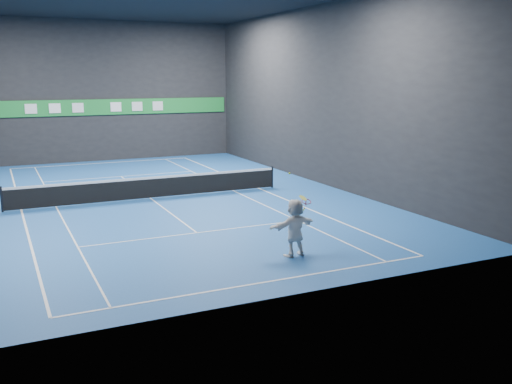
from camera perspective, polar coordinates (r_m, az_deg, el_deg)
name	(u,v)px	position (r m, az deg, el deg)	size (l,w,h in m)	color
ground	(151,198)	(26.45, -10.48, -0.64)	(26.00, 26.00, 0.00)	#1C509B
wall_back	(96,92)	(38.61, -15.71, 9.65)	(18.00, 0.10, 9.00)	black
wall_front	(285,119)	(13.69, 2.89, 7.35)	(18.00, 0.10, 9.00)	black
wall_right	(322,96)	(29.43, 6.62, 9.53)	(0.10, 26.00, 9.00)	black
baseline_near	(264,282)	(15.64, 0.80, -9.02)	(10.98, 0.08, 0.01)	white
baseline_far	(103,163)	(37.91, -15.06, 2.82)	(10.98, 0.08, 0.01)	white
sideline_doubles_left	(21,210)	(25.68, -22.41, -1.69)	(0.08, 23.78, 0.01)	white
sideline_doubles_right	(259,189)	(28.28, 0.33, 0.35)	(0.08, 23.78, 0.01)	white
sideline_singles_left	(56,207)	(25.76, -19.36, -1.43)	(0.06, 23.78, 0.01)	white
sideline_singles_right	(234,191)	(27.73, -2.25, 0.11)	(0.06, 23.78, 0.01)	white
service_line_near	(197,233)	(20.48, -5.92, -4.08)	(8.23, 0.06, 0.01)	white
service_line_far	(121,176)	(32.58, -13.35, 1.53)	(8.23, 0.06, 0.01)	white
center_service_line	(151,198)	(26.45, -10.48, -0.64)	(0.06, 12.80, 0.01)	white
player	(295,228)	(17.64, 3.91, -3.57)	(1.68, 0.53, 1.81)	white
tennis_ball	(290,173)	(17.15, 3.37, 1.88)	(0.06, 0.06, 0.06)	#C1D924
tennis_net	(150,187)	(26.34, -10.53, 0.50)	(12.50, 0.10, 1.07)	black
sponsor_banner	(97,107)	(38.59, -15.61, 8.17)	(17.64, 0.11, 1.00)	#1D8634
tennis_racket	(306,202)	(17.69, 4.99, -1.03)	(0.49, 0.35, 0.60)	#AE1220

